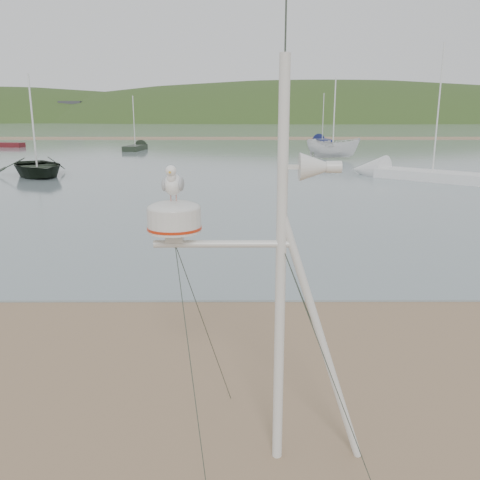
{
  "coord_description": "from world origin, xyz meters",
  "views": [
    {
      "loc": [
        1.88,
        -5.56,
        3.69
      ],
      "look_at": [
        1.9,
        1.0,
        2.04
      ],
      "focal_mm": 38.0,
      "sensor_mm": 36.0,
      "label": 1
    }
  ],
  "objects_px": {
    "boat_dark": "(33,129)",
    "sailboat_dark_mid": "(139,147)",
    "dinghy_red_far": "(0,145)",
    "boat_white": "(334,131)",
    "sailboat_white_near": "(394,172)",
    "sailboat_blue_far": "(320,140)",
    "mast_rig": "(273,356)"
  },
  "relations": [
    {
      "from": "boat_dark",
      "to": "sailboat_dark_mid",
      "type": "relative_size",
      "value": 0.95
    },
    {
      "from": "dinghy_red_far",
      "to": "boat_white",
      "type": "bearing_deg",
      "value": -24.18
    },
    {
      "from": "dinghy_red_far",
      "to": "sailboat_white_near",
      "type": "xyz_separation_m",
      "value": [
        35.27,
        -26.91,
        0.01
      ]
    },
    {
      "from": "sailboat_blue_far",
      "to": "dinghy_red_far",
      "type": "distance_m",
      "value": 37.65
    },
    {
      "from": "mast_rig",
      "to": "dinghy_red_far",
      "type": "height_order",
      "value": "mast_rig"
    },
    {
      "from": "boat_dark",
      "to": "sailboat_dark_mid",
      "type": "height_order",
      "value": "boat_dark"
    },
    {
      "from": "sailboat_white_near",
      "to": "dinghy_red_far",
      "type": "bearing_deg",
      "value": 142.65
    },
    {
      "from": "boat_white",
      "to": "sailboat_blue_far",
      "type": "bearing_deg",
      "value": 22.22
    },
    {
      "from": "dinghy_red_far",
      "to": "sailboat_dark_mid",
      "type": "height_order",
      "value": "sailboat_dark_mid"
    },
    {
      "from": "boat_dark",
      "to": "boat_white",
      "type": "height_order",
      "value": "boat_dark"
    },
    {
      "from": "boat_white",
      "to": "dinghy_red_far",
      "type": "relative_size",
      "value": 0.92
    },
    {
      "from": "sailboat_blue_far",
      "to": "dinghy_red_far",
      "type": "height_order",
      "value": "sailboat_blue_far"
    },
    {
      "from": "boat_dark",
      "to": "sailboat_dark_mid",
      "type": "bearing_deg",
      "value": 54.92
    },
    {
      "from": "sailboat_dark_mid",
      "to": "sailboat_white_near",
      "type": "distance_m",
      "value": 29.98
    },
    {
      "from": "boat_white",
      "to": "sailboat_white_near",
      "type": "xyz_separation_m",
      "value": [
        1.48,
        -11.74,
        -1.97
      ]
    },
    {
      "from": "boat_white",
      "to": "sailboat_white_near",
      "type": "bearing_deg",
      "value": -144.11
    },
    {
      "from": "sailboat_blue_far",
      "to": "boat_white",
      "type": "bearing_deg",
      "value": -96.48
    },
    {
      "from": "sailboat_blue_far",
      "to": "sailboat_dark_mid",
      "type": "xyz_separation_m",
      "value": [
        -20.53,
        -13.0,
        0.0
      ]
    },
    {
      "from": "mast_rig",
      "to": "boat_white",
      "type": "bearing_deg",
      "value": 78.75
    },
    {
      "from": "boat_dark",
      "to": "dinghy_red_far",
      "type": "height_order",
      "value": "boat_dark"
    },
    {
      "from": "sailboat_blue_far",
      "to": "sailboat_white_near",
      "type": "height_order",
      "value": "sailboat_white_near"
    },
    {
      "from": "boat_white",
      "to": "sailboat_dark_mid",
      "type": "height_order",
      "value": "sailboat_dark_mid"
    },
    {
      "from": "sailboat_blue_far",
      "to": "dinghy_red_far",
      "type": "bearing_deg",
      "value": -166.07
    },
    {
      "from": "boat_dark",
      "to": "boat_white",
      "type": "relative_size",
      "value": 1.23
    },
    {
      "from": "mast_rig",
      "to": "boat_dark",
      "type": "xyz_separation_m",
      "value": [
        -12.22,
        25.25,
        1.54
      ]
    },
    {
      "from": "sailboat_blue_far",
      "to": "sailboat_dark_mid",
      "type": "height_order",
      "value": "sailboat_blue_far"
    },
    {
      "from": "boat_white",
      "to": "sailboat_white_near",
      "type": "distance_m",
      "value": 12.0
    },
    {
      "from": "sailboat_blue_far",
      "to": "sailboat_white_near",
      "type": "relative_size",
      "value": 0.83
    },
    {
      "from": "sailboat_white_near",
      "to": "boat_dark",
      "type": "bearing_deg",
      "value": 178.95
    },
    {
      "from": "mast_rig",
      "to": "boat_dark",
      "type": "distance_m",
      "value": 28.1
    },
    {
      "from": "sailboat_dark_mid",
      "to": "dinghy_red_far",
      "type": "bearing_deg",
      "value": 166.2
    },
    {
      "from": "boat_dark",
      "to": "dinghy_red_far",
      "type": "xyz_separation_m",
      "value": [
        -14.29,
        26.53,
        -2.49
      ]
    }
  ]
}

